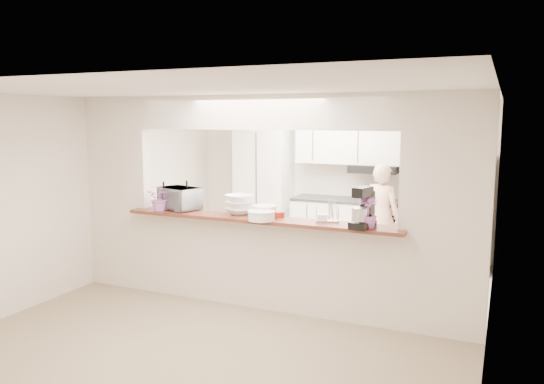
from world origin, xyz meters
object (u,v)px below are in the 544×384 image
Objects in this scene: stand_mixer at (363,210)px; person at (381,217)px; refrigerator at (463,213)px; toaster_oven at (179,198)px.

person is at bearing 97.58° from stand_mixer.
toaster_oven is at bearing -140.91° from refrigerator.
refrigerator is at bearing 56.40° from toaster_oven.
stand_mixer is (2.40, -0.19, 0.06)m from toaster_oven.
refrigerator reaches higher than toaster_oven.
stand_mixer is at bearing -105.96° from refrigerator.
toaster_oven is (-3.20, -2.60, 0.38)m from refrigerator.
stand_mixer is 2.44m from person.
refrigerator is 2.93m from stand_mixer.
refrigerator is 1.09× the size of person.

